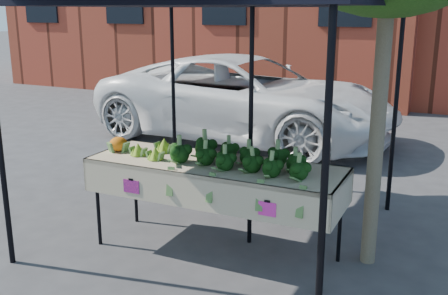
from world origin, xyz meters
TOP-DOWN VIEW (x-y plane):
  - ground at (0.00, 0.00)m, footprint 90.00×90.00m
  - table at (0.25, 0.14)m, footprint 2.41×0.84m
  - canopy at (0.10, 0.58)m, footprint 3.16×3.16m
  - broccoli_heap at (0.52, 0.17)m, footprint 1.35×0.55m
  - romanesco_cluster at (-0.42, 0.13)m, footprint 0.41×0.45m
  - cauliflower_pair at (-0.80, 0.09)m, footprint 0.18×0.18m
  - street_tree at (1.61, 0.60)m, footprint 1.96×1.96m

SIDE VIEW (x-z plane):
  - ground at x=0.00m, z-range 0.00..0.00m
  - table at x=0.25m, z-range 0.00..0.90m
  - cauliflower_pair at x=-0.80m, z-range 0.90..1.06m
  - romanesco_cluster at x=-0.42m, z-range 0.90..1.08m
  - broccoli_heap at x=0.52m, z-range 0.90..1.14m
  - canopy at x=0.10m, z-range 0.00..2.74m
  - street_tree at x=1.61m, z-range 0.00..3.86m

